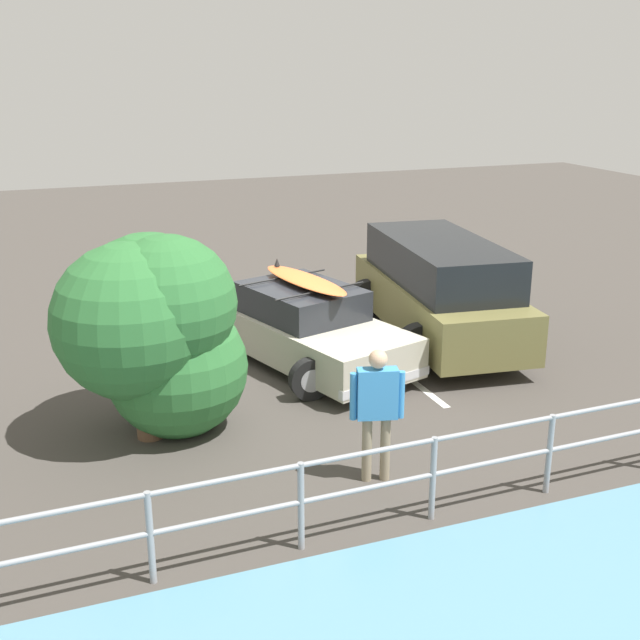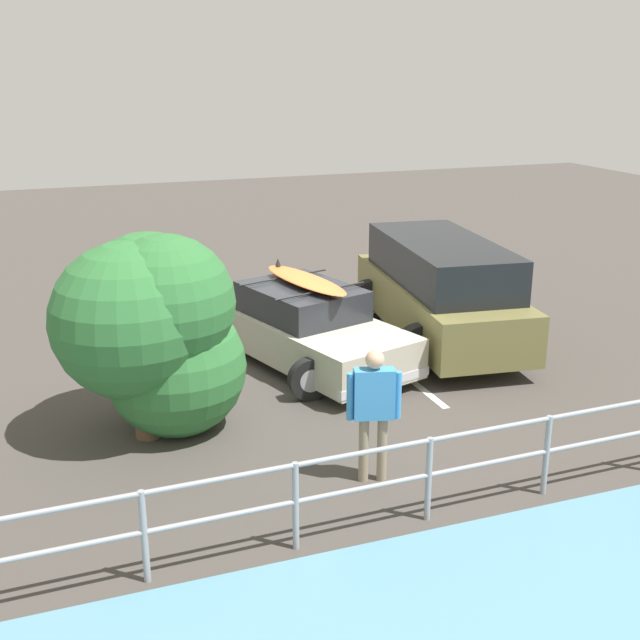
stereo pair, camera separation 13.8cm
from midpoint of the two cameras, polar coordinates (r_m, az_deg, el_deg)
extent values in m
cube|color=#423D38|center=(13.76, -1.20, -2.87)|extent=(44.00, 44.00, 0.02)
cube|color=silver|center=(14.05, 4.44, -2.41)|extent=(0.12, 4.93, 0.00)
cube|color=#B7B29E|center=(13.42, -0.59, -1.10)|extent=(2.77, 4.34, 0.64)
cube|color=#23262B|center=(13.37, -1.00, 1.38)|extent=(1.98, 2.27, 0.50)
cube|color=silver|center=(12.06, 4.96, -4.43)|extent=(1.69, 0.59, 0.14)
cube|color=silver|center=(15.04, -5.02, 0.15)|extent=(1.69, 0.59, 0.14)
cylinder|color=black|center=(13.09, 5.71, -2.49)|extent=(0.65, 0.18, 0.65)
cylinder|color=#99999E|center=(13.09, 5.71, -2.49)|extent=(0.36, 0.19, 0.36)
cylinder|color=black|center=(12.06, -0.41, -4.21)|extent=(0.65, 0.18, 0.65)
cylinder|color=#99999E|center=(12.06, -0.41, -4.21)|extent=(0.36, 0.19, 0.36)
cylinder|color=black|center=(14.91, -0.73, 0.17)|extent=(0.65, 0.18, 0.65)
cylinder|color=#99999E|center=(14.91, -0.73, 0.17)|extent=(0.36, 0.19, 0.36)
cylinder|color=black|center=(14.02, -6.46, -1.11)|extent=(0.65, 0.18, 0.65)
cylinder|color=#99999E|center=(14.02, -6.46, -1.11)|extent=(0.36, 0.19, 0.36)
cylinder|color=black|center=(12.88, 0.37, 2.08)|extent=(1.72, 0.54, 0.03)
cylinder|color=black|center=(13.71, -2.31, 3.04)|extent=(1.72, 0.54, 0.03)
ellipsoid|color=orange|center=(13.31, -0.75, 2.87)|extent=(1.05, 2.37, 0.09)
cone|color=black|center=(14.05, -2.72, 4.14)|extent=(0.10, 0.10, 0.14)
cube|color=brown|center=(14.60, 8.77, 1.10)|extent=(2.32, 4.88, 0.85)
cube|color=black|center=(14.40, 8.92, 4.16)|extent=(2.05, 3.84, 0.75)
cylinder|color=black|center=(16.79, 5.74, 3.79)|extent=(0.77, 0.27, 0.75)
cylinder|color=black|center=(13.83, 14.30, -1.43)|extent=(0.84, 0.22, 0.84)
cylinder|color=#99999E|center=(13.83, 14.30, -1.43)|extent=(0.46, 0.23, 0.46)
cylinder|color=black|center=(13.13, 7.31, -2.05)|extent=(0.84, 0.22, 0.84)
cylinder|color=#99999E|center=(13.13, 7.31, -2.05)|extent=(0.46, 0.23, 0.46)
cylinder|color=black|center=(16.26, 9.85, 1.75)|extent=(0.84, 0.22, 0.84)
cylinder|color=#99999E|center=(16.26, 9.85, 1.75)|extent=(0.46, 0.23, 0.46)
cylinder|color=black|center=(15.67, 3.79, 1.37)|extent=(0.84, 0.22, 0.84)
cylinder|color=#99999E|center=(15.67, 3.79, 1.37)|extent=(0.46, 0.23, 0.46)
cylinder|color=gray|center=(9.83, 4.84, -9.11)|extent=(0.12, 0.12, 0.83)
cylinder|color=gray|center=(9.80, 3.53, -9.17)|extent=(0.12, 0.12, 0.83)
cube|color=#3D8ED1|center=(9.50, 4.28, -5.25)|extent=(0.52, 0.31, 0.62)
sphere|color=#D6A884|center=(9.34, 4.34, -2.81)|extent=(0.22, 0.22, 0.22)
cylinder|color=#3D8ED1|center=(9.56, 5.97, -5.33)|extent=(0.09, 0.09, 0.59)
cylinder|color=#3D8ED1|center=(9.48, 2.57, -5.46)|extent=(0.09, 0.09, 0.59)
cylinder|color=gray|center=(9.83, 16.18, -9.23)|extent=(0.07, 0.07, 1.00)
cylinder|color=gray|center=(9.05, 8.17, -11.15)|extent=(0.07, 0.07, 1.00)
cylinder|color=gray|center=(8.48, -1.26, -13.10)|extent=(0.07, 0.07, 1.00)
cylinder|color=gray|center=(8.16, -11.89, -14.86)|extent=(0.07, 0.07, 1.00)
cylinder|color=gray|center=(8.51, 3.69, -9.38)|extent=(10.84, 0.26, 0.06)
cylinder|color=gray|center=(8.71, 3.63, -11.85)|extent=(10.84, 0.26, 0.06)
cylinder|color=brown|center=(11.16, -11.78, -6.72)|extent=(0.36, 0.36, 0.58)
sphere|color=#2D6B33|center=(10.70, -10.53, 1.18)|extent=(1.83, 1.83, 1.83)
sphere|color=#2D6B33|center=(11.12, -9.90, -3.30)|extent=(1.94, 1.94, 1.94)
sphere|color=#2D6B33|center=(11.06, -11.66, 0.75)|extent=(2.10, 2.10, 2.10)
sphere|color=#2D6B33|center=(10.71, -13.01, -0.01)|extent=(2.08, 2.08, 2.08)
camera|label=1|loc=(0.07, -89.69, 0.10)|focal=45.00mm
camera|label=2|loc=(0.07, 90.31, -0.10)|focal=45.00mm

